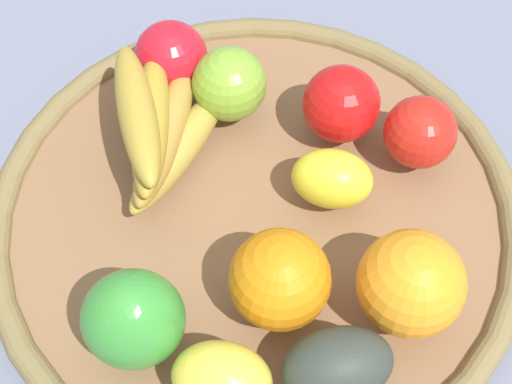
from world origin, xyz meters
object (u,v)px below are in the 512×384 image
Objects in this scene: orange_0 at (411,283)px; avocado at (338,365)px; lemon_0 at (222,379)px; banana_bunch at (158,130)px; apple_1 at (229,84)px; apple_0 at (171,58)px; apple_2 at (341,104)px; bell_pepper at (134,319)px; apple_3 at (420,132)px; orange_1 at (280,279)px; lemon_1 at (332,179)px.

avocado is at bearing -135.29° from orange_0.
banana_bunch is (-0.06, 0.22, 0.01)m from lemon_0.
apple_1 is 0.99× the size of apple_0.
apple_2 is 0.84× the size of avocado.
avocado reaches higher than lemon_0.
orange_0 is 1.00× the size of avocado.
bell_pepper reaches higher than apple_3.
orange_1 reaches higher than apple_3.
apple_3 is 0.93× the size of apple_0.
orange_1 reaches higher than apple_0.
orange_1 is 1.23× the size of apple_3.
bell_pepper reaches higher than avocado.
apple_3 is (0.07, -0.03, -0.00)m from apple_2.
apple_3 is at bearing 28.50° from lemon_1.
bell_pepper is (-0.06, 0.04, 0.02)m from lemon_0.
apple_2 reaches higher than apple_3.
apple_1 is at bearing 66.73° from bell_pepper.
bell_pepper is 0.21m from orange_0.
apple_1 is 0.20m from orange_1.
orange_1 is at bearing 10.02° from bell_pepper.
orange_0 is 0.10m from orange_1.
orange_1 is 0.19m from apple_3.
apple_2 is (0.17, 0.21, -0.01)m from bell_pepper.
avocado is (0.04, -0.06, -0.01)m from orange_1.
apple_2 is 1.09× the size of apple_3.
apple_2 is 1.01× the size of apple_0.
orange_0 reaches higher than apple_3.
apple_3 is (0.23, 0.18, -0.01)m from bell_pepper.
orange_0 is 0.08m from avocado.
banana_bunch reaches higher than lemon_1.
apple_1 is 0.99× the size of lemon_1.
orange_0 is at bearing 24.91° from lemon_0.
lemon_1 is (0.15, -0.05, -0.01)m from banana_bunch.
bell_pepper is at bearing -106.51° from apple_1.
banana_bunch is 2.32× the size of apple_0.
lemon_1 is at bearing -151.50° from apple_3.
apple_3 is (0.13, 0.14, -0.01)m from orange_1.
apple_2 is (0.10, -0.03, 0.00)m from apple_1.
apple_3 is at bearing -24.93° from apple_2.
orange_0 is 1.19× the size of apple_2.
bell_pepper is 1.11× the size of orange_1.
apple_2 reaches higher than lemon_0.
avocado is at bearing -18.99° from bell_pepper.
orange_0 is 1.20× the size of apple_0.
orange_0 reaches higher than apple_0.
apple_2 is 0.08m from lemon_1.
orange_0 is (0.20, 0.03, -0.00)m from bell_pepper.
lemon_0 is 1.06× the size of lemon_1.
lemon_1 is (0.09, -0.10, -0.01)m from apple_1.
apple_2 is at bearing 101.53° from orange_0.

